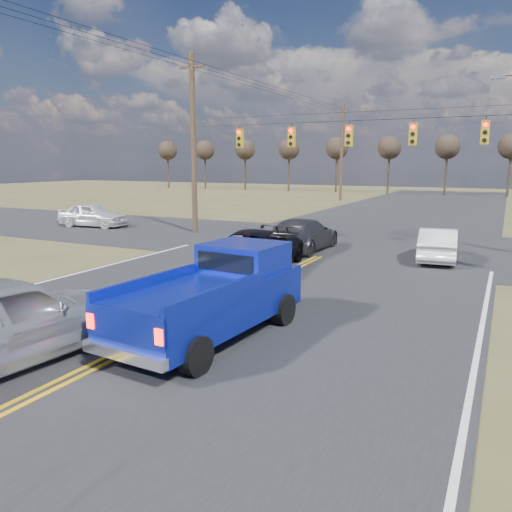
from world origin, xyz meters
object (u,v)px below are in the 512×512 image
at_px(white_car_queue, 438,244).
at_px(pickup_truck, 215,295).
at_px(silver_suv, 5,320).
at_px(black_suv, 258,249).
at_px(dgrey_car_queue, 302,235).
at_px(cross_car_west, 93,215).

bearing_deg(white_car_queue, pickup_truck, 68.48).
bearing_deg(silver_suv, black_suv, -85.14).
xyz_separation_m(silver_suv, black_suv, (0.36, 10.67, -0.17)).
height_order(silver_suv, dgrey_car_queue, silver_suv).
xyz_separation_m(silver_suv, cross_car_west, (-14.54, 17.12, -0.17)).
relative_size(black_suv, cross_car_west, 1.23).
distance_m(pickup_truck, dgrey_car_queue, 12.03).
bearing_deg(cross_car_west, black_suv, -120.31).
bearing_deg(pickup_truck, black_suv, 113.54).
bearing_deg(white_car_queue, silver_suv, 61.85).
relative_size(silver_suv, white_car_queue, 1.31).
bearing_deg(cross_car_west, white_car_queue, -101.80).
xyz_separation_m(black_suv, cross_car_west, (-14.89, 6.45, 0.00)).
height_order(dgrey_car_queue, cross_car_west, cross_car_west).
bearing_deg(dgrey_car_queue, pickup_truck, 101.88).
distance_m(pickup_truck, silver_suv, 4.39).
height_order(black_suv, dgrey_car_queue, black_suv).
height_order(silver_suv, white_car_queue, silver_suv).
distance_m(silver_suv, black_suv, 10.68).
xyz_separation_m(silver_suv, dgrey_car_queue, (0.46, 15.05, -0.17)).
bearing_deg(black_suv, silver_suv, 81.76).
distance_m(black_suv, dgrey_car_queue, 4.37).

